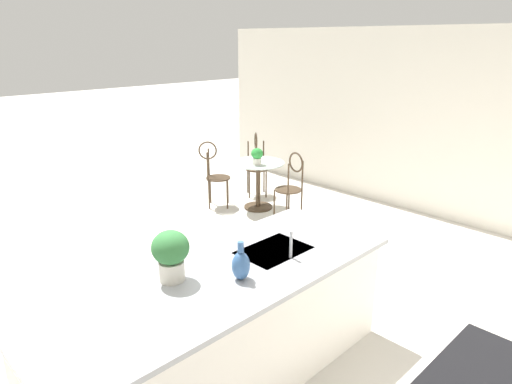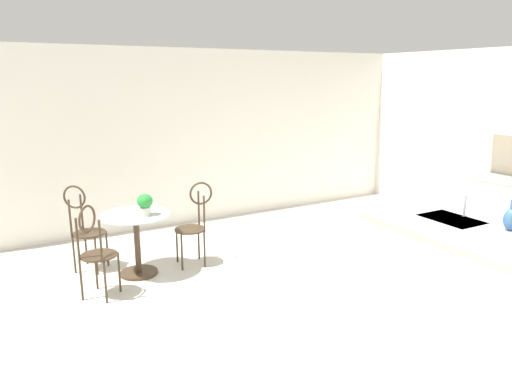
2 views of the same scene
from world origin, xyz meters
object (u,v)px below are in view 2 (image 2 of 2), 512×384
at_px(chair_toward_desk, 95,247).
at_px(vase_on_counter, 511,219).
at_px(bistro_table, 137,238).
at_px(chair_near_window, 84,224).
at_px(chair_by_island, 194,220).
at_px(potted_plant_on_table, 145,203).

distance_m(chair_toward_desk, vase_on_counter, 4.02).
distance_m(bistro_table, chair_toward_desk, 0.70).
bearing_deg(bistro_table, chair_near_window, -132.11).
relative_size(chair_near_window, vase_on_counter, 3.62).
distance_m(chair_near_window, chair_by_island, 1.30).
xyz_separation_m(chair_by_island, vase_on_counter, (2.76, 1.96, 0.46)).
relative_size(bistro_table, chair_near_window, 0.77).
bearing_deg(chair_near_window, potted_plant_on_table, 46.29).
bearing_deg(chair_near_window, bistro_table, 47.89).
bearing_deg(chair_near_window, chair_by_island, 67.71).
distance_m(bistro_table, chair_near_window, 0.69).
height_order(chair_near_window, chair_by_island, same).
relative_size(bistro_table, potted_plant_on_table, 3.21).
relative_size(chair_toward_desk, vase_on_counter, 3.62).
relative_size(chair_near_window, potted_plant_on_table, 4.18).
xyz_separation_m(chair_toward_desk, potted_plant_on_table, (-0.31, 0.63, 0.31)).
height_order(chair_near_window, potted_plant_on_table, chair_near_window).
bearing_deg(chair_near_window, vase_on_counter, 44.22).
bearing_deg(chair_by_island, vase_on_counter, 35.39).
xyz_separation_m(chair_near_window, chair_toward_desk, (0.87, -0.04, 0.00)).
distance_m(chair_near_window, chair_toward_desk, 0.87).
relative_size(chair_near_window, chair_toward_desk, 1.00).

